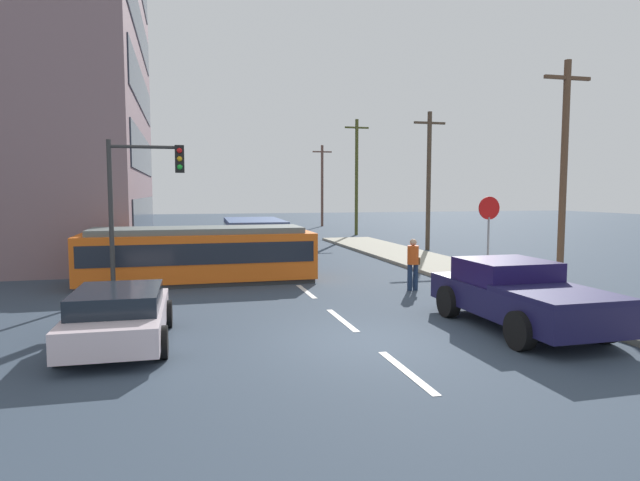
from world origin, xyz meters
name	(u,v)px	position (x,y,z in m)	size (l,w,h in m)	color
ground_plane	(283,273)	(0.00, 10.00, 0.00)	(120.00, 120.00, 0.00)	#334151
sidewalk_curb_right	(495,281)	(6.80, 6.00, 0.07)	(3.20, 36.00, 0.14)	gray
lane_stripe_0	(406,372)	(0.00, -2.00, 0.01)	(0.16, 2.40, 0.01)	silver
lane_stripe_1	(342,320)	(0.00, 2.00, 0.01)	(0.16, 2.40, 0.01)	silver
lane_stripe_2	(306,291)	(0.00, 6.00, 0.01)	(0.16, 2.40, 0.01)	silver
lane_stripe_3	(266,259)	(0.00, 14.67, 0.01)	(0.16, 2.40, 0.01)	silver
lane_stripe_4	(250,247)	(0.00, 20.67, 0.01)	(0.16, 2.40, 0.01)	silver
streetcar_tram	(199,254)	(-3.24, 8.67, 1.00)	(7.99, 2.57, 1.94)	orange
city_bus	(254,237)	(-0.62, 14.03, 1.10)	(2.69, 5.33, 1.92)	#3C5282
pedestrian_crossing	(413,261)	(3.40, 5.37, 0.94)	(0.49, 0.36, 1.67)	#1C2D4A
pickup_truck_parked	(518,295)	(3.73, 0.21, 0.80)	(2.30, 5.01, 1.55)	#181741
parked_sedan_near	(119,315)	(-5.10, 1.07, 0.62)	(2.08, 4.16, 1.19)	silver
stop_sign	(489,222)	(6.06, 5.33, 2.19)	(0.76, 0.07, 2.88)	gray
traffic_light_mast	(141,188)	(-4.98, 6.72, 3.30)	(2.25, 0.33, 4.73)	#333333
utility_pole_near	(564,168)	(9.15, 5.67, 4.02)	(1.80, 0.24, 7.68)	brown
utility_pole_mid	(429,178)	(9.25, 16.59, 3.92)	(1.80, 0.24, 7.48)	#4D3D2E
utility_pole_far	(357,175)	(8.67, 27.40, 4.40)	(1.80, 0.24, 8.44)	#4A4E21
utility_pole_distant	(322,184)	(8.82, 38.05, 3.91)	(1.80, 0.24, 7.45)	brown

